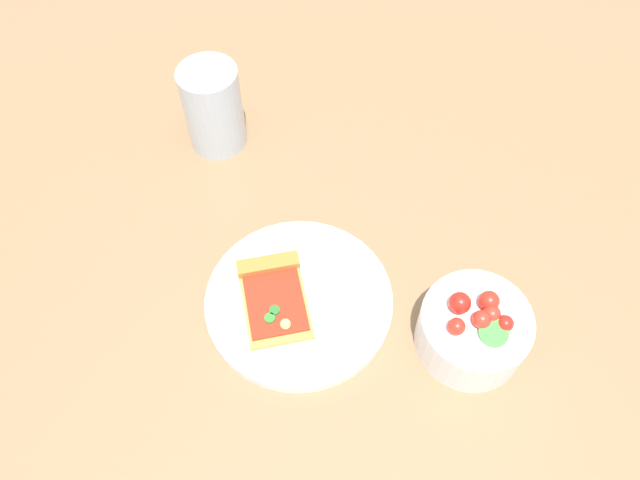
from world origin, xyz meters
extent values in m
plane|color=#93704C|center=(0.00, 0.00, 0.00)|extent=(2.40, 2.40, 0.00)
cylinder|color=white|center=(-0.01, -0.04, 0.01)|extent=(0.22, 0.22, 0.01)
cube|color=gold|center=(-0.04, -0.06, 0.02)|extent=(0.12, 0.13, 0.01)
cube|color=#B77A33|center=(-0.06, -0.02, 0.02)|extent=(0.07, 0.06, 0.02)
cube|color=#B22D19|center=(-0.04, -0.06, 0.02)|extent=(0.11, 0.12, 0.00)
cylinder|color=#388433|center=(-0.03, -0.09, 0.03)|extent=(0.01, 0.01, 0.00)
sphere|color=#EAD172|center=(-0.01, -0.09, 0.03)|extent=(0.01, 0.01, 0.01)
cylinder|color=#2D722D|center=(-0.03, -0.08, 0.03)|extent=(0.01, 0.01, 0.00)
cylinder|color=white|center=(0.19, -0.02, 0.03)|extent=(0.12, 0.12, 0.06)
torus|color=white|center=(0.19, -0.02, 0.06)|extent=(0.12, 0.12, 0.01)
sphere|color=red|center=(0.16, -0.01, 0.07)|extent=(0.02, 0.02, 0.02)
sphere|color=red|center=(0.19, -0.02, 0.07)|extent=(0.02, 0.02, 0.02)
sphere|color=red|center=(0.20, -0.01, 0.07)|extent=(0.02, 0.02, 0.02)
sphere|color=red|center=(0.21, -0.02, 0.06)|extent=(0.02, 0.02, 0.02)
sphere|color=red|center=(0.19, 0.00, 0.07)|extent=(0.02, 0.02, 0.02)
sphere|color=red|center=(0.17, -0.04, 0.07)|extent=(0.02, 0.02, 0.02)
cylinder|color=#388433|center=(0.21, -0.03, 0.06)|extent=(0.04, 0.04, 0.01)
cylinder|color=silver|center=(-0.22, 0.16, 0.06)|extent=(0.08, 0.08, 0.13)
cylinder|color=black|center=(-0.22, 0.16, 0.05)|extent=(0.07, 0.07, 0.09)
cube|color=white|center=(-0.24, 0.17, 0.09)|extent=(0.02, 0.02, 0.02)
cube|color=white|center=(-0.21, 0.15, 0.09)|extent=(0.02, 0.02, 0.02)
camera|label=1|loc=(0.13, -0.35, 0.65)|focal=34.00mm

